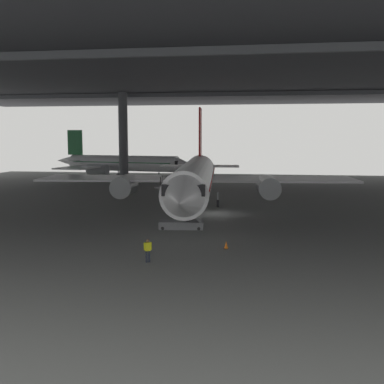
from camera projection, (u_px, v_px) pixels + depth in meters
The scene contains 8 objects.
ground_plane at pixel (213, 214), 51.76m from camera, with size 110.00×110.00×0.00m, color slate.
hangar_structure at pixel (225, 76), 63.33m from camera, with size 121.00×99.00×17.10m.
airplane_main at pixel (195, 179), 54.08m from camera, with size 38.95×40.22×12.42m.
boarding_stairs at pixel (181, 221), 43.48m from camera, with size 4.51×1.86×4.86m.
crew_worker_near_nose at pixel (148, 249), 31.86m from camera, with size 0.52×0.34×1.59m.
crew_worker_by_stairs at pixel (190, 212), 46.87m from camera, with size 0.44×0.40×1.66m.
airplane_distant at pixel (120, 163), 93.39m from camera, with size 29.90×29.21×9.67m.
traffic_cone_orange at pixel (226, 245), 35.75m from camera, with size 0.36×0.36×0.60m.
Camera 1 is at (5.41, -50.88, 8.52)m, focal length 44.19 mm.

